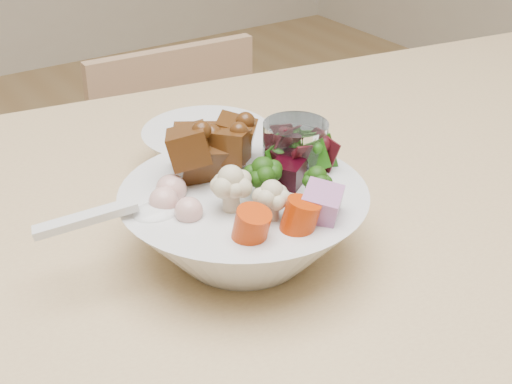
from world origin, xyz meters
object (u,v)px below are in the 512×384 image
(water_glass, at_px, (294,178))
(side_bowl, at_px, (207,150))
(dining_table, at_px, (376,301))
(food_bowl, at_px, (244,217))
(chair_far, at_px, (200,219))

(water_glass, bearing_deg, side_bowl, 95.19)
(water_glass, distance_m, side_bowl, 0.16)
(dining_table, distance_m, food_bowl, 0.19)
(water_glass, bearing_deg, food_bowl, -165.01)
(water_glass, bearing_deg, chair_far, 70.16)
(dining_table, height_order, water_glass, water_glass)
(chair_far, height_order, water_glass, water_glass)
(food_bowl, bearing_deg, dining_table, -22.77)
(dining_table, height_order, food_bowl, food_bowl)
(chair_far, bearing_deg, dining_table, -100.02)
(dining_table, bearing_deg, water_glass, 136.71)
(food_bowl, distance_m, side_bowl, 0.19)
(chair_far, relative_size, water_glass, 6.91)
(food_bowl, relative_size, water_glass, 2.10)
(dining_table, relative_size, water_glass, 16.74)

